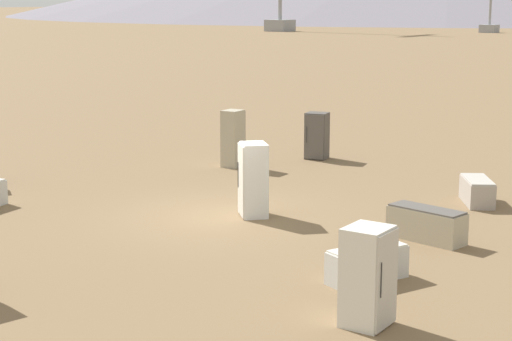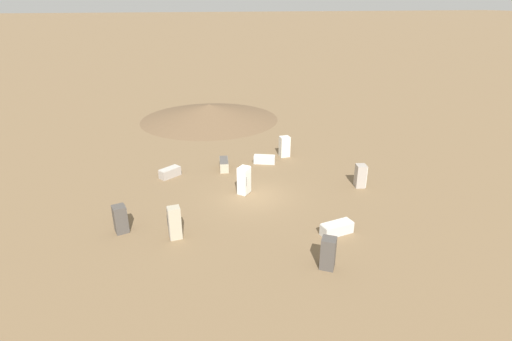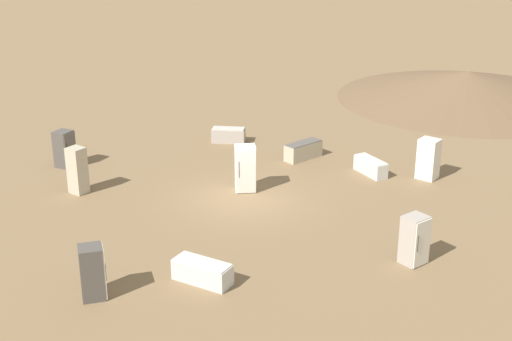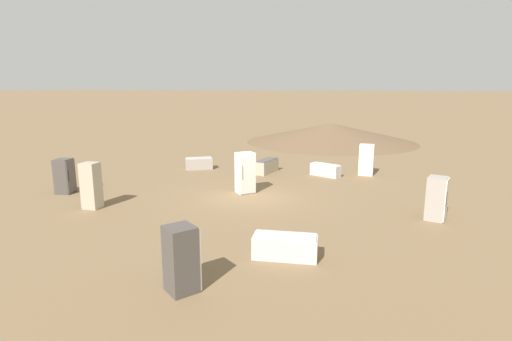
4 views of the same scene
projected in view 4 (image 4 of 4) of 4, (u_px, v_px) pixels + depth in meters
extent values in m
plane|color=brown|center=(251.00, 197.00, 17.91)|extent=(1000.00, 1000.00, 0.00)
cone|color=brown|center=(331.00, 133.00, 35.50)|extent=(14.98, 14.98, 1.65)
cube|color=white|center=(245.00, 173.00, 18.42)|extent=(1.00, 1.00, 1.88)
cube|color=silver|center=(248.00, 174.00, 18.14)|extent=(0.56, 0.58, 1.81)
cylinder|color=#2D2D2D|center=(243.00, 173.00, 17.97)|extent=(0.02, 0.02, 0.66)
cube|color=silver|center=(325.00, 170.00, 21.99)|extent=(1.77, 1.16, 0.64)
cube|color=silver|center=(326.00, 164.00, 21.92)|extent=(1.70, 1.11, 0.04)
cube|color=#4C4742|center=(181.00, 259.00, 9.49)|extent=(0.94, 0.93, 1.64)
cube|color=silver|center=(194.00, 256.00, 9.69)|extent=(0.56, 0.40, 1.57)
cylinder|color=#2D2D2D|center=(200.00, 256.00, 9.50)|extent=(0.02, 0.02, 0.57)
cube|color=silver|center=(366.00, 160.00, 22.19)|extent=(0.80, 0.70, 1.71)
cube|color=#BCB7AD|center=(367.00, 159.00, 22.53)|extent=(0.75, 0.05, 1.64)
cylinder|color=#2D2D2D|center=(372.00, 157.00, 22.45)|extent=(0.02, 0.02, 0.60)
cube|color=#A89E93|center=(199.00, 164.00, 23.88)|extent=(1.69, 1.41, 0.65)
cube|color=#BCB7AD|center=(199.00, 158.00, 23.81)|extent=(1.62, 1.35, 0.04)
cube|color=#4C4742|center=(64.00, 176.00, 18.39)|extent=(0.81, 0.86, 1.60)
cube|color=#56514C|center=(71.00, 176.00, 18.36)|extent=(0.20, 0.69, 1.54)
cylinder|color=#2D2D2D|center=(69.00, 176.00, 18.09)|extent=(0.02, 0.02, 0.56)
cube|color=#B2A88E|center=(267.00, 166.00, 22.85)|extent=(0.94, 1.89, 0.72)
cube|color=#56514C|center=(267.00, 160.00, 22.77)|extent=(0.90, 1.82, 0.04)
cube|color=silver|center=(285.00, 247.00, 11.45)|extent=(1.93, 0.98, 0.65)
cube|color=silver|center=(285.00, 236.00, 11.38)|extent=(1.86, 0.94, 0.04)
cube|color=#B2A88E|center=(91.00, 186.00, 16.05)|extent=(0.67, 0.61, 1.88)
cube|color=gray|center=(84.00, 185.00, 16.14)|extent=(0.08, 0.55, 1.80)
cylinder|color=#2D2D2D|center=(87.00, 182.00, 16.32)|extent=(0.02, 0.02, 0.66)
cube|color=#A89E93|center=(436.00, 198.00, 14.70)|extent=(0.79, 0.86, 1.62)
cube|color=silver|center=(446.00, 200.00, 14.52)|extent=(0.19, 0.70, 1.55)
cylinder|color=#2D2D2D|center=(447.00, 199.00, 14.28)|extent=(0.02, 0.02, 0.57)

